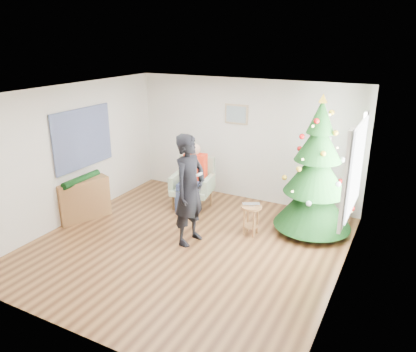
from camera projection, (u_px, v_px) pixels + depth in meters
The scene contains 19 objects.
floor at pixel (187, 245), 6.98m from camera, with size 5.00×5.00×0.00m, color brown.
ceiling at pixel (184, 93), 6.12m from camera, with size 5.00×5.00×0.00m, color white.
wall_back at pixel (245, 140), 8.64m from camera, with size 5.00×5.00×0.00m, color silver.
wall_front at pixel (70, 240), 4.46m from camera, with size 5.00×5.00×0.00m, color silver.
wall_left at pixel (71, 154), 7.64m from camera, with size 5.00×5.00×0.00m, color silver.
wall_right at pixel (345, 202), 5.46m from camera, with size 5.00×5.00×0.00m, color silver.
window_panel at pixel (356, 167), 6.24m from camera, with size 0.04×1.30×1.40m, color white.
curtains at pixel (354, 167), 6.25m from camera, with size 0.05×1.75×1.50m.
christmas_tree at pixel (316, 173), 7.12m from camera, with size 1.39×1.39×2.52m.
stool at pixel (251, 220), 7.28m from camera, with size 0.37×0.37×0.56m.
laptop at pixel (251, 205), 7.19m from camera, with size 0.31×0.20×0.02m, color silver.
armchair at pixel (193, 189), 8.44m from camera, with size 0.91×0.86×1.03m.
seated_person at pixel (192, 176), 8.29m from camera, with size 0.50×0.69×1.35m.
standing_man at pixel (190, 190), 6.81m from camera, with size 0.70×0.46×1.93m, color black.
game_controller at pixel (199, 174), 6.59m from camera, with size 0.04×0.13×0.04m, color white.
console at pixel (84, 200), 7.88m from camera, with size 0.30×1.00×0.80m, color brown.
garland at pixel (81, 179), 7.74m from camera, with size 0.14×0.14×0.90m, color black.
tapestry at pixel (83, 138), 7.79m from camera, with size 0.03×1.50×1.15m, color black.
framed_picture at pixel (236, 114), 8.51m from camera, with size 0.52×0.05×0.42m.
Camera 1 is at (3.19, -5.32, 3.44)m, focal length 35.00 mm.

